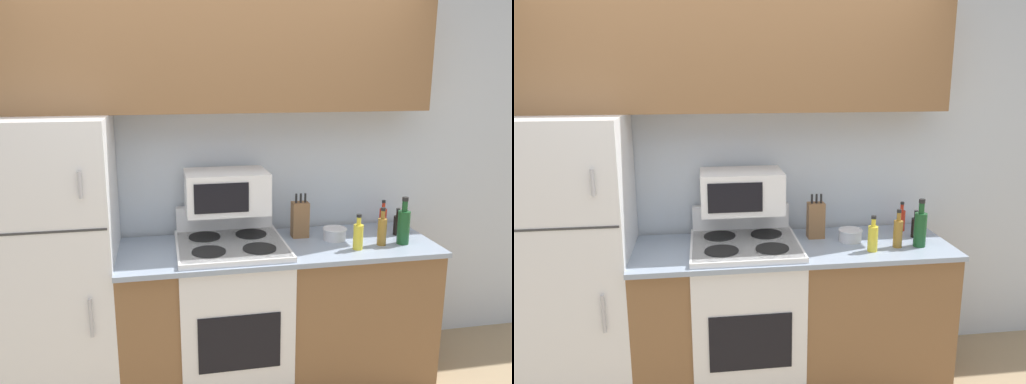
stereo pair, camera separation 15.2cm
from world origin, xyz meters
TOP-DOWN VIEW (x-y plane):
  - wall_back at (0.00, 0.68)m, footprint 8.00×0.05m
  - lower_cabinets at (0.34, 0.31)m, footprint 1.96×0.67m
  - refrigerator at (-0.98, 0.32)m, footprint 0.69×0.67m
  - upper_cabinets at (0.00, 0.50)m, footprint 2.65×0.30m
  - stove at (0.04, 0.30)m, footprint 0.66×0.65m
  - microwave at (0.04, 0.44)m, footprint 0.51×0.35m
  - knife_block at (0.51, 0.43)m, footprint 0.11×0.08m
  - bowl at (0.72, 0.33)m, footprint 0.16×0.16m
  - bottle_soy_sauce at (1.16, 0.35)m, footprint 0.05×0.05m
  - bottle_hot_sauce at (1.12, 0.49)m, footprint 0.05×0.05m
  - bottle_cooking_spray at (0.80, 0.13)m, footprint 0.06×0.06m
  - bottle_vinegar at (0.97, 0.18)m, footprint 0.06×0.06m
  - bottle_wine_green at (1.11, 0.18)m, footprint 0.08×0.08m

SIDE VIEW (x-z plane):
  - lower_cabinets at x=0.34m, z-range 0.00..0.93m
  - stove at x=0.04m, z-range -0.06..1.05m
  - refrigerator at x=-0.98m, z-range 0.00..1.74m
  - bowl at x=0.72m, z-range 0.93..1.01m
  - bottle_soy_sauce at x=1.16m, z-range 0.90..1.08m
  - bottle_hot_sauce at x=1.12m, z-range 0.90..1.10m
  - bottle_cooking_spray at x=0.80m, z-range 0.90..1.12m
  - bottle_vinegar at x=0.97m, z-range 0.90..1.14m
  - bottle_wine_green at x=1.11m, z-range 0.89..1.19m
  - knife_block at x=0.51m, z-range 0.90..1.19m
  - microwave at x=0.04m, z-range 1.12..1.38m
  - wall_back at x=0.00m, z-range 0.00..2.55m
  - upper_cabinets at x=0.00m, z-range 1.74..2.45m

